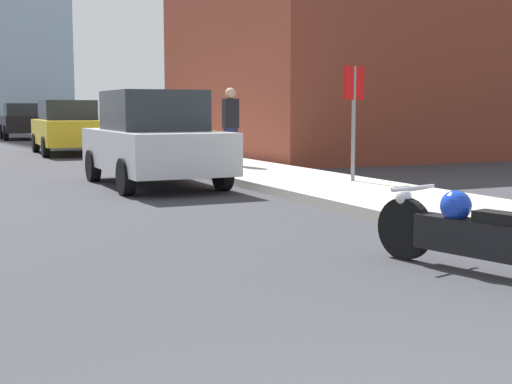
{
  "coord_description": "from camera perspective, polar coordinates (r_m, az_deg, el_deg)",
  "views": [
    {
      "loc": [
        -1.58,
        -1.53,
        1.47
      ],
      "look_at": [
        1.47,
        5.07,
        0.62
      ],
      "focal_mm": 50.0,
      "sensor_mm": 36.0,
      "label": 1
    }
  ],
  "objects": [
    {
      "name": "parked_car_black",
      "position": [
        36.23,
        -18.3,
        5.4
      ],
      "size": [
        1.86,
        4.12,
        1.72
      ],
      "rotation": [
        0.0,
        0.0,
        -0.03
      ],
      "color": "black",
      "rests_on": "ground_plane"
    },
    {
      "name": "brick_storefront",
      "position": [
        24.88,
        11.29,
        10.23
      ],
      "size": [
        13.3,
        9.86,
        6.12
      ],
      "color": "brown",
      "rests_on": "ground_plane"
    },
    {
      "name": "motorcycle",
      "position": [
        6.65,
        17.2,
        -3.18
      ],
      "size": [
        0.82,
        2.23,
        0.73
      ],
      "rotation": [
        0.0,
        0.0,
        0.25
      ],
      "color": "black",
      "rests_on": "ground_plane"
    },
    {
      "name": "stop_sign",
      "position": [
        13.17,
        7.84,
        7.07
      ],
      "size": [
        0.57,
        0.26,
        2.09
      ],
      "color": "slate",
      "rests_on": "sidewalk"
    },
    {
      "name": "sidewalk",
      "position": [
        42.05,
        -15.92,
        4.53
      ],
      "size": [
        2.42,
        240.0,
        0.15
      ],
      "color": "#B2ADA3",
      "rests_on": "ground_plane"
    },
    {
      "name": "parked_car_yellow",
      "position": [
        24.01,
        -14.82,
        5.03
      ],
      "size": [
        2.07,
        4.6,
        1.74
      ],
      "rotation": [
        0.0,
        0.0,
        -0.03
      ],
      "color": "gold",
      "rests_on": "ground_plane"
    },
    {
      "name": "parked_car_silver",
      "position": [
        13.75,
        -8.2,
        4.17
      ],
      "size": [
        1.98,
        4.24,
        1.81
      ],
      "rotation": [
        0.0,
        0.0,
        -0.0
      ],
      "color": "#BCBCC1",
      "rests_on": "ground_plane"
    },
    {
      "name": "pedestrian",
      "position": [
        16.75,
        -2.04,
        5.38
      ],
      "size": [
        0.36,
        0.25,
        1.81
      ],
      "color": "#1E2347",
      "rests_on": "sidewalk"
    }
  ]
}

